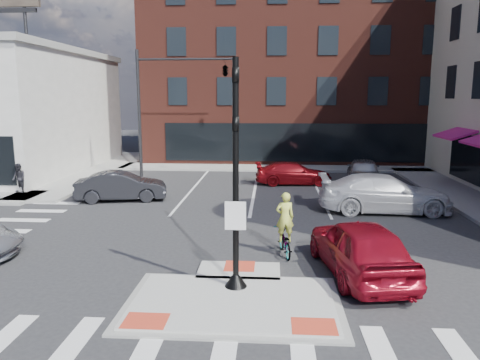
# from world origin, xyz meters

# --- Properties ---
(ground) EXTENTS (120.00, 120.00, 0.00)m
(ground) POSITION_xyz_m (0.00, 0.00, 0.00)
(ground) COLOR #28282B
(ground) RESTS_ON ground
(refuge_island) EXTENTS (5.40, 4.65, 0.13)m
(refuge_island) POSITION_xyz_m (0.00, -0.26, 0.05)
(refuge_island) COLOR gray
(refuge_island) RESTS_ON ground
(sidewalk_n) EXTENTS (26.00, 3.00, 0.15)m
(sidewalk_n) POSITION_xyz_m (3.00, 22.00, 0.07)
(sidewalk_n) COLOR gray
(sidewalk_n) RESTS_ON ground
(building_n) EXTENTS (24.40, 18.40, 15.50)m
(building_n) POSITION_xyz_m (3.00, 31.99, 7.80)
(building_n) COLOR #53221A
(building_n) RESTS_ON ground
(building_far_left) EXTENTS (10.00, 12.00, 10.00)m
(building_far_left) POSITION_xyz_m (-4.00, 52.00, 5.00)
(building_far_left) COLOR slate
(building_far_left) RESTS_ON ground
(building_far_right) EXTENTS (12.00, 12.00, 12.00)m
(building_far_right) POSITION_xyz_m (9.00, 54.00, 6.00)
(building_far_right) COLOR brown
(building_far_right) RESTS_ON ground
(signal_pole) EXTENTS (0.60, 0.60, 5.98)m
(signal_pole) POSITION_xyz_m (0.00, 0.40, 2.36)
(signal_pole) COLOR black
(signal_pole) RESTS_ON refuge_island
(mast_arm_signal) EXTENTS (6.10, 2.24, 8.00)m
(mast_arm_signal) POSITION_xyz_m (-3.47, 18.00, 6.21)
(mast_arm_signal) COLOR black
(mast_arm_signal) RESTS_ON ground
(red_sedan) EXTENTS (2.78, 5.19, 1.68)m
(red_sedan) POSITION_xyz_m (3.50, 1.77, 0.84)
(red_sedan) COLOR maroon
(red_sedan) RESTS_ON ground
(white_pickup) EXTENTS (5.83, 2.41, 1.69)m
(white_pickup) POSITION_xyz_m (6.00, 9.52, 0.84)
(white_pickup) COLOR white
(white_pickup) RESTS_ON ground
(bg_car_dark) EXTENTS (4.63, 2.41, 1.45)m
(bg_car_dark) POSITION_xyz_m (-6.55, 11.00, 0.73)
(bg_car_dark) COLOR #242429
(bg_car_dark) RESTS_ON ground
(bg_car_silver) EXTENTS (2.54, 4.87, 1.58)m
(bg_car_silver) POSITION_xyz_m (6.36, 16.40, 0.79)
(bg_car_silver) COLOR #A4A5AB
(bg_car_silver) RESTS_ON ground
(bg_car_red) EXTENTS (4.63, 2.20, 1.30)m
(bg_car_red) POSITION_xyz_m (2.22, 16.00, 0.65)
(bg_car_red) COLOR maroon
(bg_car_red) RESTS_ON ground
(cyclist) EXTENTS (0.85, 1.71, 2.10)m
(cyclist) POSITION_xyz_m (1.37, 3.37, 0.71)
(cyclist) COLOR #3F3F44
(cyclist) RESTS_ON ground
(pedestrian_a) EXTENTS (0.95, 0.91, 1.54)m
(pedestrian_a) POSITION_xyz_m (-12.27, 11.80, 0.92)
(pedestrian_a) COLOR #222127
(pedestrian_a) RESTS_ON sidewalk_nw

